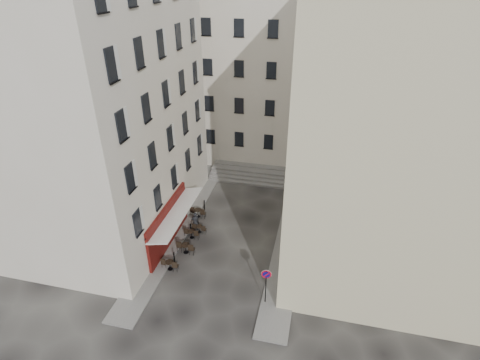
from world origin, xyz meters
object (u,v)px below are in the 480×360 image
(bistro_table_b, at_px, (186,247))
(pedestrian, at_px, (195,222))
(no_parking_sign, at_px, (266,280))
(bistro_table_a, at_px, (170,264))

(bistro_table_b, distance_m, pedestrian, 2.78)
(no_parking_sign, xyz_separation_m, pedestrian, (-6.77, 6.15, -1.08))
(bistro_table_a, relative_size, bistro_table_b, 0.91)
(no_parking_sign, distance_m, bistro_table_a, 7.34)
(no_parking_sign, xyz_separation_m, bistro_table_b, (-6.57, 3.41, -1.45))
(no_parking_sign, height_order, bistro_table_b, no_parking_sign)
(bistro_table_b, bearing_deg, no_parking_sign, -27.40)
(bistro_table_a, distance_m, pedestrian, 4.70)
(no_parking_sign, relative_size, pedestrian, 1.59)
(no_parking_sign, relative_size, bistro_table_b, 2.00)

